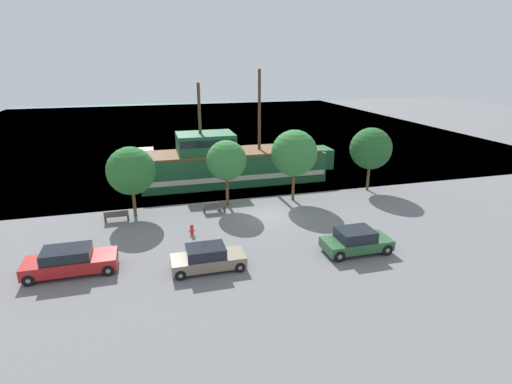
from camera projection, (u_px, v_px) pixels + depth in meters
name	position (u px, v px, depth m)	size (l,w,h in m)	color
ground_plane	(267.00, 214.00, 30.60)	(160.00, 160.00, 0.00)	slate
water_surface	(195.00, 126.00, 70.83)	(80.00, 80.00, 0.00)	slate
pirate_ship	(232.00, 163.00, 38.15)	(18.57, 4.67, 10.47)	#1E5633
moored_boat_dockside	(145.00, 159.00, 44.80)	(7.20, 2.39, 1.78)	navy
parked_car_curb_front	(70.00, 261.00, 22.03)	(4.87, 1.94, 1.51)	#B21E1E
parked_car_curb_mid	(208.00, 258.00, 22.45)	(4.13, 1.81, 1.42)	#7F705B
parked_car_curb_rear	(356.00, 241.00, 24.44)	(4.17, 1.99, 1.52)	#2D5B38
fire_hydrant	(192.00, 229.00, 26.90)	(0.42, 0.25, 0.76)	red
bench_promenade_east	(214.00, 207.00, 30.89)	(1.69, 0.45, 0.85)	#4C4742
bench_promenade_west	(116.00, 216.00, 29.14)	(1.70, 0.45, 0.85)	#4C4742
tree_row_east	(131.00, 171.00, 29.28)	(3.56, 3.56, 5.31)	brown
tree_row_mideast	(227.00, 161.00, 31.29)	(3.17, 3.17, 5.36)	brown
tree_row_midwest	(294.00, 153.00, 32.49)	(3.78, 3.78, 5.94)	brown
tree_row_west	(371.00, 149.00, 35.09)	(3.66, 3.66, 5.67)	brown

